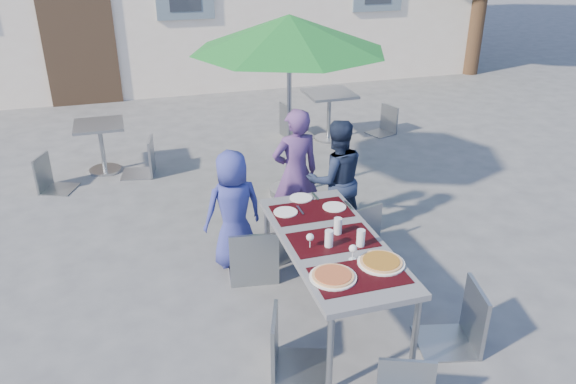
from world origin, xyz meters
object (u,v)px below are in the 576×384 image
object	(u,v)px
child_1	(295,173)
bg_chair_r_0	(141,135)
child_0	(233,209)
child_2	(336,180)
patio_umbrella	(289,35)
bg_chair_l_1	(293,100)
chair_5	(410,365)
chair_1	(289,207)
pizza_near_right	(381,262)
chair_4	(467,282)
chair_0	(252,223)
dining_table	(332,246)
chair_2	(362,200)
cafe_table_0	(101,140)
bg_chair_l_0	(46,153)
chair_3	(288,310)
pizza_near_left	(333,276)
bg_chair_r_1	(386,104)
cafe_table_1	(329,107)

from	to	relation	value
child_1	bg_chair_r_0	bearing A→B (deg)	-59.36
child_0	child_1	distance (m)	0.89
child_0	child_2	bearing A→B (deg)	-176.85
patio_umbrella	bg_chair_l_1	size ratio (longest dim) A/B	2.19
chair_5	patio_umbrella	world-z (taller)	patio_umbrella
chair_1	bg_chair_r_0	bearing A→B (deg)	115.95
pizza_near_right	child_2	xyz separation A→B (m)	(0.32, 1.77, -0.10)
chair_4	bg_chair_r_0	world-z (taller)	chair_4
chair_0	dining_table	bearing A→B (deg)	-54.15
chair_2	cafe_table_0	bearing A→B (deg)	132.50
child_1	chair_5	distance (m)	2.80
cafe_table_0	bg_chair_r_0	world-z (taller)	bg_chair_r_0
child_0	patio_umbrella	size ratio (longest dim) A/B	0.52
chair_1	chair_2	bearing A→B (deg)	1.61
chair_2	dining_table	bearing A→B (deg)	-124.95
child_1	bg_chair_l_0	world-z (taller)	child_1
dining_table	chair_0	size ratio (longest dim) A/B	1.76
chair_3	cafe_table_0	xyz separation A→B (m)	(-1.33, 4.47, -0.09)
chair_3	bg_chair_r_0	xyz separation A→B (m)	(-0.79, 4.20, 0.03)
chair_4	bg_chair_l_0	world-z (taller)	chair_4
chair_3	bg_chair_l_0	world-z (taller)	chair_3
child_1	chair_2	bearing A→B (deg)	139.52
chair_0	chair_3	size ratio (longest dim) A/B	1.13
chair_3	pizza_near_right	bearing A→B (deg)	6.30
patio_umbrella	chair_1	bearing A→B (deg)	-107.22
child_0	cafe_table_0	world-z (taller)	child_0
chair_1	bg_chair_r_0	world-z (taller)	bg_chair_r_0
chair_1	chair_3	distance (m)	1.65
chair_1	chair_4	distance (m)	1.96
pizza_near_right	bg_chair_l_0	bearing A→B (deg)	125.14
patio_umbrella	pizza_near_left	bearing A→B (deg)	-100.85
chair_1	bg_chair_l_1	distance (m)	3.65
chair_2	bg_chair_r_1	distance (m)	3.70
child_1	chair_1	bearing A→B (deg)	60.65
pizza_near_left	cafe_table_1	bearing A→B (deg)	69.53
cafe_table_0	bg_chair_l_0	world-z (taller)	bg_chair_l_0
child_1	cafe_table_1	world-z (taller)	child_1
patio_umbrella	bg_chair_l_1	distance (m)	2.57
patio_umbrella	child_1	bearing A→B (deg)	-103.02
child_2	chair_0	world-z (taller)	child_2
cafe_table_1	bg_chair_r_1	distance (m)	1.02
chair_5	cafe_table_1	distance (m)	5.72
child_1	bg_chair_l_0	bearing A→B (deg)	-40.48
pizza_near_left	child_1	size ratio (longest dim) A/B	0.25
chair_5	cafe_table_1	bearing A→B (deg)	74.64
child_1	patio_umbrella	size ratio (longest dim) A/B	0.62
bg_chair_l_0	bg_chair_r_0	distance (m)	1.22
chair_1	chair_2	distance (m)	0.81
pizza_near_right	chair_5	world-z (taller)	chair_5
pizza_near_right	child_0	distance (m)	1.76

